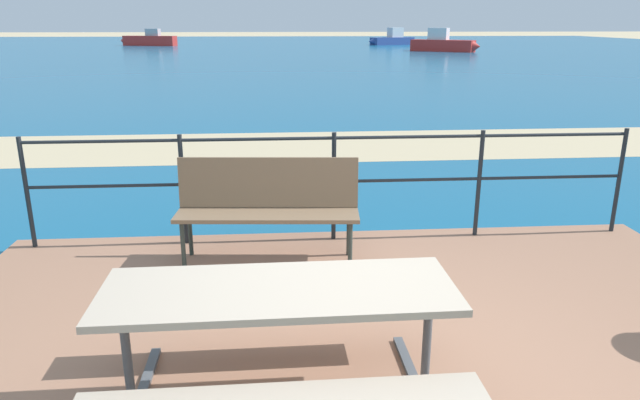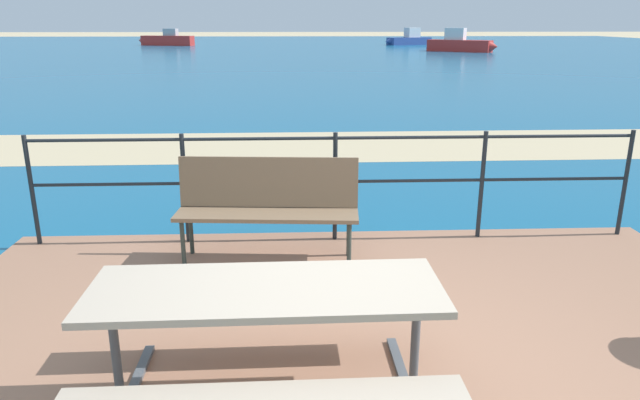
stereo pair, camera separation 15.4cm
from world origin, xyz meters
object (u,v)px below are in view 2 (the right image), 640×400
object	(u,v)px
park_bench	(268,200)
boat_mid	(409,39)
boat_near	(460,44)
picnic_table	(267,317)
boat_far	(166,40)

from	to	relation	value
park_bench	boat_mid	xyz separation A→B (m)	(11.15, 51.07, -0.10)
boat_near	boat_mid	distance (m)	12.72
picnic_table	boat_far	size ratio (longest dim) A/B	0.35
boat_mid	boat_far	size ratio (longest dim) A/B	0.85
boat_mid	boat_far	world-z (taller)	boat_mid
park_bench	boat_mid	bearing A→B (deg)	82.06
picnic_table	boat_near	xyz separation A→B (m)	(12.44, 40.69, -0.10)
park_bench	boat_far	xyz separation A→B (m)	(-11.38, 50.59, -0.10)
picnic_table	boat_mid	distance (m)	54.47
park_bench	boat_far	distance (m)	51.85
park_bench	boat_near	size ratio (longest dim) A/B	0.36
boat_far	park_bench	bearing A→B (deg)	120.88
park_bench	boat_near	distance (m)	40.42
boat_mid	boat_far	distance (m)	22.54
park_bench	boat_near	bearing A→B (deg)	76.33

